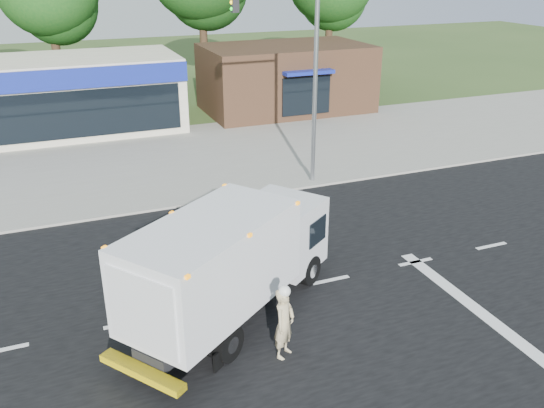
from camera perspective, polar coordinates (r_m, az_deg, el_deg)
The scene contains 10 objects.
ground at distance 17.40m, azimuth 5.83°, elevation -7.54°, with size 120.00×120.00×0.00m, color #385123.
road_asphalt at distance 17.40m, azimuth 5.83°, elevation -7.53°, with size 60.00×14.00×0.02m, color black.
sidewalk at distance 24.19m, azimuth -3.04°, elevation 1.81°, with size 60.00×2.40×0.12m, color gray.
parking_apron at distance 29.45m, azimuth -6.71°, elevation 5.52°, with size 60.00×9.00×0.02m, color gray.
lane_markings at distance 17.02m, azimuth 12.03°, elevation -8.66°, with size 55.20×7.00×0.01m.
ems_box_truck at distance 14.77m, azimuth -4.20°, elevation -5.40°, with size 6.97×5.91×3.12m.
emergency_worker at distance 13.85m, azimuth 1.23°, elevation -11.62°, with size 0.79×0.76×1.94m.
retail_strip_mall at distance 33.86m, azimuth -24.74°, elevation 9.40°, with size 18.00×6.20×4.00m.
brown_storefront at distance 36.69m, azimuth 1.38°, elevation 12.38°, with size 10.00×6.70×4.00m.
traffic_signal_pole at distance 23.18m, azimuth 2.87°, elevation 13.37°, with size 3.51×0.25×8.00m.
Camera 1 is at (-7.13, -13.18, 8.84)m, focal length 38.00 mm.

